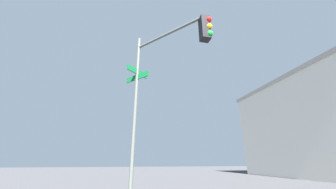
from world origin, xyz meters
name	(u,v)px	position (x,y,z in m)	size (l,w,h in m)	color
traffic_signal_near	(164,71)	(-6.52, -6.37, 4.34)	(2.74, 2.40, 6.14)	#474C47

